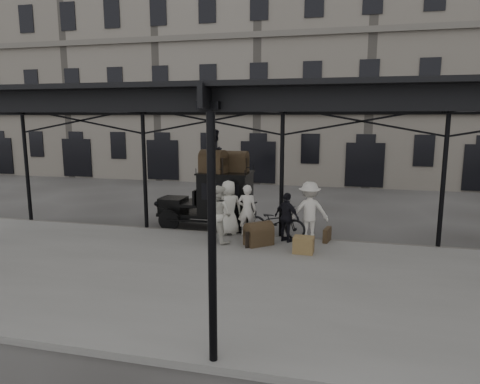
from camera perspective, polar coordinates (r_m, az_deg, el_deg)
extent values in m
plane|color=#383533|center=(12.96, 4.15, -8.87)|extent=(120.00, 120.00, 0.00)
cube|color=slate|center=(11.09, 2.39, -11.76)|extent=(28.00, 8.00, 0.15)
cylinder|color=black|center=(18.63, -26.54, 2.66)|extent=(0.14, 0.14, 4.30)
cylinder|color=black|center=(14.39, 5.59, 1.81)|extent=(0.14, 0.14, 4.30)
cylinder|color=black|center=(6.92, -3.74, -7.10)|extent=(0.14, 0.14, 4.30)
cube|color=black|center=(14.25, 5.75, 11.13)|extent=(22.00, 0.10, 0.45)
cube|color=black|center=(6.62, -3.97, 12.56)|extent=(22.00, 0.10, 0.45)
cube|color=black|center=(10.61, 2.90, 12.50)|extent=(22.50, 9.00, 0.08)
cube|color=silver|center=(10.61, 2.90, 12.88)|extent=(18.00, 7.00, 0.04)
cube|color=slate|center=(30.30, 10.22, 15.15)|extent=(64.00, 8.00, 14.00)
cylinder|color=black|center=(16.10, -9.48, -3.75)|extent=(0.80, 0.10, 0.80)
cylinder|color=black|center=(17.39, -7.62, -2.67)|extent=(0.80, 0.10, 0.80)
cylinder|color=black|center=(15.28, -0.45, -4.35)|extent=(0.80, 0.10, 0.80)
cylinder|color=black|center=(16.64, 0.77, -3.16)|extent=(0.80, 0.10, 0.80)
cube|color=black|center=(16.28, -4.44, -2.94)|extent=(3.60, 1.25, 0.12)
cube|color=black|center=(16.68, -8.87, -1.67)|extent=(0.90, 1.00, 0.55)
cube|color=black|center=(16.87, -10.35, -1.58)|extent=(0.06, 0.70, 0.55)
cube|color=black|center=(16.38, -6.29, -1.47)|extent=(0.70, 1.30, 0.10)
cube|color=black|center=(15.91, -1.91, -0.28)|extent=(1.80, 1.45, 1.55)
cube|color=black|center=(15.18, -2.66, -0.02)|extent=(1.40, 0.02, 0.60)
cube|color=black|center=(15.79, -1.93, 2.58)|extent=(1.90, 1.55, 0.06)
imported|color=silver|center=(14.60, 0.93, -2.46)|extent=(0.70, 0.51, 1.78)
imported|color=beige|center=(13.87, -2.81, -2.93)|extent=(1.15, 1.08, 1.87)
imported|color=silver|center=(14.74, -1.52, -2.10)|extent=(1.10, 0.97, 1.90)
imported|color=black|center=(13.99, 6.27, -3.39)|extent=(1.02, 0.82, 1.62)
imported|color=silver|center=(14.28, 9.23, -2.51)|extent=(1.38, 0.95, 1.95)
imported|color=black|center=(14.48, 4.79, -4.01)|extent=(2.14, 1.00, 1.08)
imported|color=black|center=(15.71, -3.28, 5.51)|extent=(0.75, 0.88, 1.56)
cube|color=olive|center=(13.04, 8.47, -6.99)|extent=(0.62, 0.48, 0.50)
cube|color=#402F1D|center=(14.36, 11.54, -5.60)|extent=(0.26, 0.62, 0.45)
cube|color=#402F1D|center=(14.30, 1.66, -5.57)|extent=(0.61, 0.18, 0.40)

